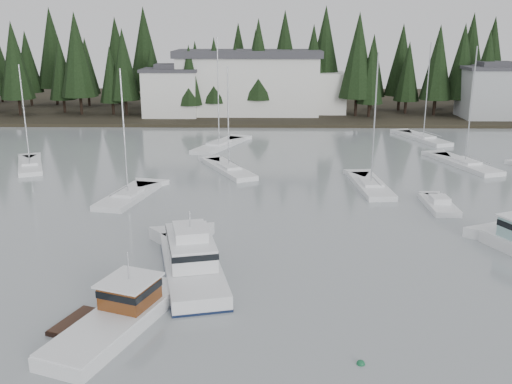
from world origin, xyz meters
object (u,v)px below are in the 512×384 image
at_px(cabin_cruiser_center, 192,263).
at_px(sailboat_4, 219,147).
at_px(lobster_boat_brown, 115,320).
at_px(sailboat_7, 423,140).
at_px(sailboat_2, 229,171).
at_px(harbor_inn, 260,83).
at_px(sailboat_1, 371,187).
at_px(sailboat_8, 465,165).
at_px(runabout_1, 439,206).
at_px(sailboat_10, 128,198).
at_px(house_east_a, 493,91).
at_px(house_west, 171,91).

relative_size(cabin_cruiser_center, sailboat_4, 0.79).
relative_size(lobster_boat_brown, sailboat_7, 0.67).
bearing_deg(sailboat_4, sailboat_2, -148.00).
height_order(harbor_inn, sailboat_1, sailboat_1).
relative_size(cabin_cruiser_center, sailboat_8, 0.83).
relative_size(sailboat_8, runabout_1, 2.39).
xyz_separation_m(sailboat_8, sailboat_10, (-35.34, -13.40, -0.01)).
height_order(house_east_a, sailboat_10, sailboat_10).
bearing_deg(sailboat_1, sailboat_2, 60.98).
bearing_deg(sailboat_10, sailboat_4, -2.90).
bearing_deg(house_east_a, runabout_1, -114.94).
xyz_separation_m(sailboat_2, sailboat_7, (26.04, 18.35, 0.01)).
xyz_separation_m(cabin_cruiser_center, sailboat_7, (26.70, 45.32, -0.64)).
relative_size(house_east_a, sailboat_8, 0.77).
xyz_separation_m(lobster_boat_brown, sailboat_10, (-4.83, 23.42, -0.43)).
distance_m(lobster_boat_brown, sailboat_7, 60.22).
height_order(sailboat_1, sailboat_4, sailboat_4).
bearing_deg(harbor_inn, cabin_cruiser_center, -93.05).
bearing_deg(sailboat_7, sailboat_8, 164.48).
bearing_deg(house_east_a, sailboat_10, -137.41).
distance_m(harbor_inn, runabout_1, 55.73).
relative_size(lobster_boat_brown, sailboat_10, 0.75).
bearing_deg(sailboat_2, harbor_inn, -30.30).
bearing_deg(sailboat_4, runabout_1, -117.49).
bearing_deg(sailboat_8, sailboat_10, 93.64).
xyz_separation_m(sailboat_7, runabout_1, (-6.78, -31.10, 0.06)).
xyz_separation_m(harbor_inn, sailboat_2, (-2.92, -40.24, -5.72)).
bearing_deg(sailboat_2, house_east_a, -75.55).
distance_m(harbor_inn, sailboat_1, 48.55).
relative_size(house_east_a, cabin_cruiser_center, 0.92).
height_order(lobster_boat_brown, runabout_1, lobster_boat_brown).
height_order(harbor_inn, sailboat_4, sailboat_4).
bearing_deg(house_east_a, harbor_inn, 173.64).
distance_m(harbor_inn, sailboat_7, 32.34).
bearing_deg(house_west, harbor_inn, 12.52).
bearing_deg(lobster_boat_brown, sailboat_10, 32.03).
relative_size(harbor_inn, sailboat_8, 2.14).
bearing_deg(sailboat_10, house_west, 16.87).
xyz_separation_m(sailboat_2, sailboat_4, (-2.11, 12.89, 0.01)).
bearing_deg(sailboat_1, house_east_a, -37.26).
bearing_deg(house_east_a, sailboat_8, -114.66).
xyz_separation_m(harbor_inn, runabout_1, (16.34, -52.98, -5.64)).
bearing_deg(house_east_a, sailboat_7, -132.07).
distance_m(cabin_cruiser_center, sailboat_10, 18.28).
bearing_deg(runabout_1, harbor_inn, 17.12).
bearing_deg(sailboat_8, house_west, 31.65).
distance_m(sailboat_2, sailboat_4, 13.06).
distance_m(house_east_a, sailboat_4, 49.88).
bearing_deg(sailboat_1, house_west, 27.00).
height_order(house_west, cabin_cruiser_center, house_west).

